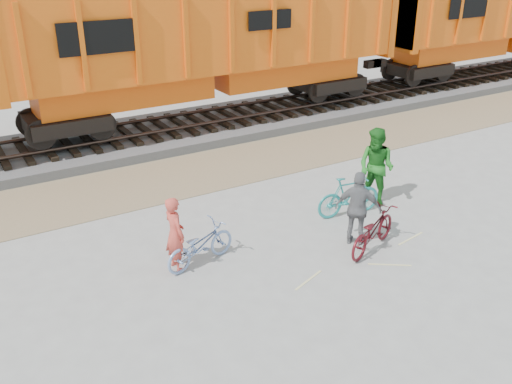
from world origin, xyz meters
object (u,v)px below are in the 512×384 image
at_px(bicycle_teal, 349,196).
at_px(person_solo, 175,234).
at_px(hopper_car_center, 210,43).
at_px(person_woman, 358,209).
at_px(person_man, 376,167).
at_px(bicycle_blue, 200,245).
at_px(bicycle_maroon, 372,230).
at_px(hopper_car_right, 501,14).

distance_m(bicycle_teal, person_solo, 4.62).
distance_m(hopper_car_center, person_woman, 9.41).
bearing_deg(person_woman, hopper_car_center, -48.92).
distance_m(person_man, person_woman, 2.25).
relative_size(hopper_car_center, bicycle_blue, 8.29).
xyz_separation_m(person_solo, person_woman, (3.86, -1.09, 0.05)).
bearing_deg(bicycle_maroon, bicycle_blue, 46.53).
bearing_deg(bicycle_blue, hopper_car_center, -41.62).
xyz_separation_m(bicycle_maroon, person_woman, (-0.10, 0.40, 0.38)).
bearing_deg(bicycle_maroon, person_man, -64.22).
bearing_deg(person_woman, person_man, -93.89).
xyz_separation_m(bicycle_blue, person_woman, (3.36, -0.99, 0.41)).
xyz_separation_m(hopper_car_right, person_solo, (-19.90, -8.01, -2.21)).
bearing_deg(person_solo, person_woman, -109.63).
bearing_deg(hopper_car_center, person_solo, -121.47).
distance_m(bicycle_teal, person_man, 1.13).
xyz_separation_m(hopper_car_center, person_solo, (-4.90, -8.01, -2.21)).
relative_size(bicycle_teal, person_man, 0.86).
distance_m(bicycle_maroon, person_man, 2.50).
height_order(person_man, person_woman, person_man).
relative_size(bicycle_blue, bicycle_teal, 0.99).
relative_size(person_solo, person_woman, 0.94).
xyz_separation_m(hopper_car_right, bicycle_maroon, (-15.94, -9.50, -2.53)).
distance_m(person_solo, person_man, 5.62).
distance_m(bicycle_maroon, person_solo, 4.24).
height_order(bicycle_teal, person_solo, person_solo).
height_order(hopper_car_right, person_man, hopper_car_right).
bearing_deg(person_man, bicycle_maroon, -60.10).
xyz_separation_m(person_man, person_woman, (-1.75, -1.39, -0.14)).
distance_m(bicycle_teal, bicycle_maroon, 1.72).
distance_m(bicycle_blue, bicycle_teal, 4.12).
relative_size(hopper_car_center, bicycle_maroon, 7.77).
bearing_deg(bicycle_teal, bicycle_blue, 100.74).
distance_m(hopper_car_right, bicycle_maroon, 18.73).
bearing_deg(person_man, bicycle_teal, -96.12).
bearing_deg(hopper_car_center, bicycle_teal, -92.10).
height_order(bicycle_blue, person_solo, person_solo).
bearing_deg(person_woman, bicycle_blue, 31.19).
height_order(bicycle_blue, person_man, person_man).
relative_size(bicycle_maroon, person_woman, 1.06).
distance_m(hopper_car_center, person_man, 7.99).
height_order(person_solo, person_man, person_man).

